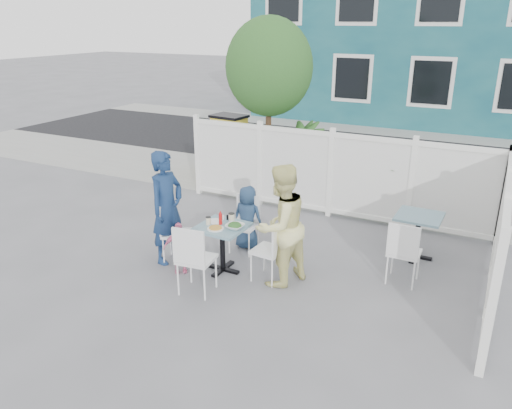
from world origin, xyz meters
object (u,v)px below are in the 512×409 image
at_px(chair_right, 273,246).
at_px(chair_back, 246,219).
at_px(spare_table, 418,225).
at_px(man, 167,207).
at_px(main_table, 222,236).
at_px(toddler, 179,248).
at_px(utility_cabinet, 230,146).
at_px(woman, 281,226).
at_px(boy, 248,218).
at_px(chair_near, 193,255).
at_px(chair_left, 172,228).

distance_m(chair_right, chair_back, 1.11).
bearing_deg(spare_table, man, -151.93).
relative_size(main_table, toddler, 0.92).
xyz_separation_m(utility_cabinet, spare_table, (4.84, -2.67, -0.13)).
height_order(utility_cabinet, man, man).
bearing_deg(main_table, utility_cabinet, 118.38).
bearing_deg(chair_back, woman, 140.15).
bearing_deg(boy, spare_table, -159.46).
height_order(chair_near, toddler, chair_near).
bearing_deg(chair_near, utility_cabinet, 108.14).
height_order(chair_left, chair_back, chair_left).
bearing_deg(chair_left, boy, 119.52).
xyz_separation_m(chair_near, toddler, (-0.55, 0.45, -0.19)).
bearing_deg(chair_right, chair_back, 53.05).
height_order(man, boy, man).
distance_m(chair_near, boy, 1.63).
distance_m(man, toddler, 0.65).
distance_m(chair_back, chair_near, 1.56).
relative_size(chair_left, chair_near, 0.93).
height_order(utility_cabinet, chair_near, utility_cabinet).
bearing_deg(utility_cabinet, spare_table, -21.31).
relative_size(chair_near, woman, 0.58).
distance_m(chair_left, boy, 1.23).
height_order(chair_back, man, man).
distance_m(utility_cabinet, toddler, 5.07).
distance_m(main_table, chair_left, 0.86).
distance_m(main_table, boy, 0.86).
height_order(spare_table, chair_near, chair_near).
bearing_deg(chair_right, chair_near, 141.20).
height_order(chair_left, toddler, chair_left).
bearing_deg(spare_table, chair_near, -134.49).
distance_m(spare_table, chair_right, 2.37).
xyz_separation_m(utility_cabinet, woman, (3.27, -4.33, 0.19)).
bearing_deg(spare_table, utility_cabinet, 151.10).
bearing_deg(boy, toddler, 68.25).
relative_size(spare_table, woman, 0.41).
distance_m(chair_left, toddler, 0.44).
bearing_deg(main_table, boy, 92.31).
height_order(spare_table, chair_right, chair_right).
height_order(spare_table, toddler, toddler).
relative_size(woman, toddler, 2.22).
height_order(utility_cabinet, chair_right, utility_cabinet).
xyz_separation_m(woman, toddler, (-1.43, -0.39, -0.47)).
xyz_separation_m(chair_near, man, (-0.92, 0.70, 0.28)).
relative_size(chair_back, chair_near, 0.89).
distance_m(utility_cabinet, chair_back, 4.31).
distance_m(chair_right, toddler, 1.39).
distance_m(chair_left, chair_back, 1.18).
distance_m(main_table, chair_back, 0.79).
xyz_separation_m(main_table, chair_right, (0.79, 0.05, -0.01)).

